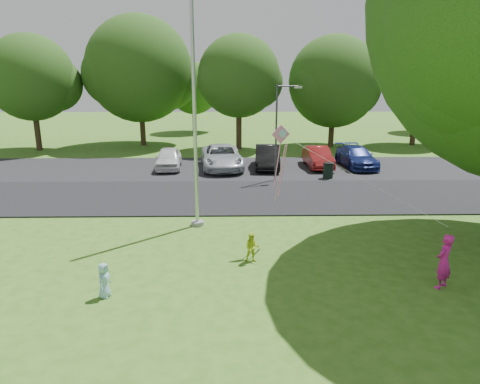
{
  "coord_description": "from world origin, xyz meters",
  "views": [
    {
      "loc": [
        -2.15,
        -10.79,
        5.61
      ],
      "look_at": [
        -1.86,
        4.0,
        1.6
      ],
      "focal_mm": 32.0,
      "sensor_mm": 36.0,
      "label": 1
    }
  ],
  "objects_px": {
    "child_yellow": "(252,248)",
    "kite": "(283,149)",
    "trash_can": "(328,171)",
    "child_blue": "(104,280)",
    "flagpole": "(195,117)",
    "woman": "(444,261)",
    "street_lamp": "(280,124)"
  },
  "relations": [
    {
      "from": "child_yellow",
      "to": "kite",
      "type": "distance_m",
      "value": 3.31
    },
    {
      "from": "trash_can",
      "to": "kite",
      "type": "distance_m",
      "value": 10.88
    },
    {
      "from": "trash_can",
      "to": "child_blue",
      "type": "relative_size",
      "value": 0.99
    },
    {
      "from": "flagpole",
      "to": "child_blue",
      "type": "distance_m",
      "value": 6.98
    },
    {
      "from": "woman",
      "to": "child_blue",
      "type": "relative_size",
      "value": 1.64
    },
    {
      "from": "woman",
      "to": "kite",
      "type": "bearing_deg",
      "value": -74.57
    },
    {
      "from": "trash_can",
      "to": "kite",
      "type": "bearing_deg",
      "value": -110.96
    },
    {
      "from": "flagpole",
      "to": "woman",
      "type": "xyz_separation_m",
      "value": [
        7.08,
        -5.24,
        -3.39
      ]
    },
    {
      "from": "street_lamp",
      "to": "trash_can",
      "type": "bearing_deg",
      "value": -12.14
    },
    {
      "from": "trash_can",
      "to": "child_blue",
      "type": "distance_m",
      "value": 15.82
    },
    {
      "from": "trash_can",
      "to": "child_yellow",
      "type": "height_order",
      "value": "child_yellow"
    },
    {
      "from": "trash_can",
      "to": "child_blue",
      "type": "height_order",
      "value": "child_blue"
    },
    {
      "from": "street_lamp",
      "to": "child_yellow",
      "type": "relative_size",
      "value": 5.57
    },
    {
      "from": "trash_can",
      "to": "woman",
      "type": "xyz_separation_m",
      "value": [
        0.32,
        -12.83,
        0.3
      ]
    },
    {
      "from": "street_lamp",
      "to": "child_yellow",
      "type": "bearing_deg",
      "value": -118.75
    },
    {
      "from": "child_yellow",
      "to": "child_blue",
      "type": "relative_size",
      "value": 0.99
    },
    {
      "from": "woman",
      "to": "child_yellow",
      "type": "distance_m",
      "value": 5.42
    },
    {
      "from": "child_blue",
      "to": "kite",
      "type": "bearing_deg",
      "value": -43.4
    },
    {
      "from": "child_yellow",
      "to": "child_blue",
      "type": "height_order",
      "value": "child_blue"
    },
    {
      "from": "woman",
      "to": "child_yellow",
      "type": "relative_size",
      "value": 1.65
    },
    {
      "from": "child_yellow",
      "to": "child_blue",
      "type": "bearing_deg",
      "value": -149.07
    },
    {
      "from": "flagpole",
      "to": "child_blue",
      "type": "relative_size",
      "value": 10.56
    },
    {
      "from": "kite",
      "to": "child_yellow",
      "type": "bearing_deg",
      "value": -142.14
    },
    {
      "from": "woman",
      "to": "trash_can",
      "type": "bearing_deg",
      "value": -126.51
    },
    {
      "from": "flagpole",
      "to": "child_blue",
      "type": "bearing_deg",
      "value": -109.71
    },
    {
      "from": "flagpole",
      "to": "kite",
      "type": "bearing_deg",
      "value": -36.27
    },
    {
      "from": "trash_can",
      "to": "child_yellow",
      "type": "relative_size",
      "value": 1.0
    },
    {
      "from": "kite",
      "to": "street_lamp",
      "type": "bearing_deg",
      "value": 72.26
    },
    {
      "from": "trash_can",
      "to": "child_blue",
      "type": "bearing_deg",
      "value": -123.63
    },
    {
      "from": "child_yellow",
      "to": "child_blue",
      "type": "xyz_separation_m",
      "value": [
        -3.97,
        -2.13,
        0.0
      ]
    },
    {
      "from": "flagpole",
      "to": "child_yellow",
      "type": "height_order",
      "value": "flagpole"
    },
    {
      "from": "woman",
      "to": "kite",
      "type": "distance_m",
      "value": 5.69
    }
  ]
}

